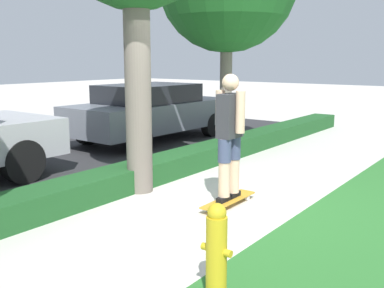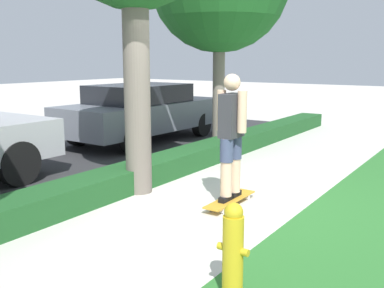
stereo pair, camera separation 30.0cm
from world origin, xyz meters
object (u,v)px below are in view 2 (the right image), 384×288
at_px(skater_person, 231,134).
at_px(fire_hydrant, 233,251).
at_px(skateboard, 230,200).
at_px(parked_car_middle, 142,111).

bearing_deg(skater_person, fire_hydrant, -150.28).
bearing_deg(skateboard, skater_person, 180.00).
bearing_deg(parked_car_middle, fire_hydrant, -132.53).
distance_m(skateboard, fire_hydrant, 2.44).
height_order(skater_person, fire_hydrant, skater_person).
bearing_deg(skater_person, skateboard, 0.00).
distance_m(parked_car_middle, fire_hydrant, 7.54).
xyz_separation_m(skateboard, skater_person, (-0.00, 0.00, 0.92)).
bearing_deg(parked_car_middle, skateboard, -125.13).
xyz_separation_m(skateboard, fire_hydrant, (-2.10, -1.20, 0.34)).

